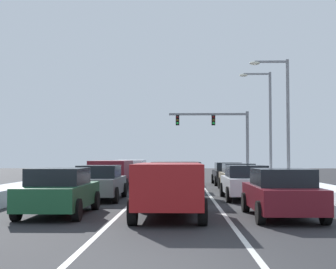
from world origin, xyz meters
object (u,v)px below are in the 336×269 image
sedan_white_right_lane_second (246,182)px  suv_white_left_lane_fourth (130,169)px  sedan_green_left_lane_nearest (59,191)px  street_lamp_right_mid (283,110)px  traffic_light_gantry (223,129)px  sedan_silver_center_lane_third (178,177)px  sedan_black_right_lane_fourth (228,173)px  suv_maroon_left_lane_third (112,172)px  sedan_gray_left_lane_second (100,182)px  suv_charcoal_center_lane_second (176,177)px  sedan_tan_right_lane_third (238,177)px  sedan_maroon_right_lane_nearest (281,193)px  street_lamp_right_far (266,116)px  suv_red_center_lane_nearest (169,185)px  sedan_navy_center_lane_fourth (177,173)px

sedan_white_right_lane_second → suv_white_left_lane_fourth: suv_white_left_lane_fourth is taller
sedan_green_left_lane_nearest → street_lamp_right_mid: street_lamp_right_mid is taller
traffic_light_gantry → sedan_silver_center_lane_third: bearing=-102.2°
sedan_green_left_lane_nearest → street_lamp_right_mid: (10.77, 17.15, 4.28)m
sedan_black_right_lane_fourth → suv_maroon_left_lane_third: bearing=-142.5°
sedan_gray_left_lane_second → suv_charcoal_center_lane_second: bearing=0.6°
sedan_white_right_lane_second → suv_charcoal_center_lane_second: suv_charcoal_center_lane_second is taller
sedan_tan_right_lane_third → suv_white_left_lane_fourth: suv_white_left_lane_fourth is taller
sedan_tan_right_lane_third → sedan_black_right_lane_fourth: 5.67m
sedan_black_right_lane_fourth → sedan_maroon_right_lane_nearest: bearing=-90.3°
suv_charcoal_center_lane_second → street_lamp_right_far: street_lamp_right_far is taller
sedan_black_right_lane_fourth → suv_red_center_lane_nearest: 18.61m
sedan_navy_center_lane_fourth → street_lamp_right_far: 11.07m
suv_white_left_lane_fourth → traffic_light_gantry: 14.11m
sedan_white_right_lane_second → suv_maroon_left_lane_third: bearing=137.7°
sedan_gray_left_lane_second → suv_red_center_lane_nearest: bearing=-62.8°
sedan_maroon_right_lane_nearest → sedan_white_right_lane_second: 6.55m
suv_red_center_lane_nearest → street_lamp_right_mid: street_lamp_right_mid is taller
sedan_green_left_lane_nearest → sedan_gray_left_lane_second: same height
sedan_black_right_lane_fourth → sedan_navy_center_lane_fourth: bearing=177.7°
sedan_maroon_right_lane_nearest → sedan_black_right_lane_fourth: size_ratio=1.00×
sedan_green_left_lane_nearest → suv_white_left_lane_fourth: size_ratio=0.92×
sedan_maroon_right_lane_nearest → sedan_white_right_lane_second: bearing=91.9°
suv_red_center_lane_nearest → sedan_gray_left_lane_second: suv_red_center_lane_nearest is taller
suv_white_left_lane_fourth → traffic_light_gantry: (7.58, 11.39, 3.48)m
sedan_tan_right_lane_third → sedan_silver_center_lane_third: bearing=-170.8°
suv_red_center_lane_nearest → suv_maroon_left_lane_third: bearing=105.6°
suv_red_center_lane_nearest → sedan_green_left_lane_nearest: (-3.55, 0.62, -0.25)m
suv_charcoal_center_lane_second → sedan_white_right_lane_second: bearing=7.3°
sedan_white_right_lane_second → suv_white_left_lane_fourth: 14.57m
sedan_silver_center_lane_third → street_lamp_right_far: size_ratio=0.50×
suv_maroon_left_lane_third → suv_white_left_lane_fourth: (0.34, 6.85, 0.00)m
sedan_black_right_lane_fourth → traffic_light_gantry: (0.78, 12.76, 3.73)m
sedan_white_right_lane_second → sedan_tan_right_lane_third: 6.02m
sedan_silver_center_lane_third → street_lamp_right_mid: (6.99, 5.71, 4.28)m
sedan_tan_right_lane_third → sedan_gray_left_lane_second: (-6.77, -6.43, 0.00)m
sedan_white_right_lane_second → street_lamp_right_far: (4.23, 18.76, 4.53)m
sedan_silver_center_lane_third → sedan_gray_left_lane_second: same height
sedan_silver_center_lane_third → street_lamp_right_mid: bearing=39.2°
sedan_navy_center_lane_fourth → suv_maroon_left_lane_third: bearing=-123.5°
sedan_white_right_lane_second → sedan_tan_right_lane_third: (0.37, 6.01, 0.00)m
sedan_maroon_right_lane_nearest → sedan_gray_left_lane_second: 9.02m
sedan_tan_right_lane_third → sedan_white_right_lane_second: bearing=-93.5°
suv_maroon_left_lane_third → sedan_white_right_lane_second: bearing=-42.3°
suv_charcoal_center_lane_second → sedan_gray_left_lane_second: (-3.35, -0.03, -0.25)m
suv_maroon_left_lane_third → street_lamp_right_far: street_lamp_right_far is taller
sedan_black_right_lane_fourth → traffic_light_gantry: 13.32m
suv_maroon_left_lane_third → suv_charcoal_center_lane_second: bearing=-60.3°
sedan_maroon_right_lane_nearest → street_lamp_right_mid: size_ratio=0.53×
suv_red_center_lane_nearest → suv_white_left_lane_fourth: size_ratio=1.00×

